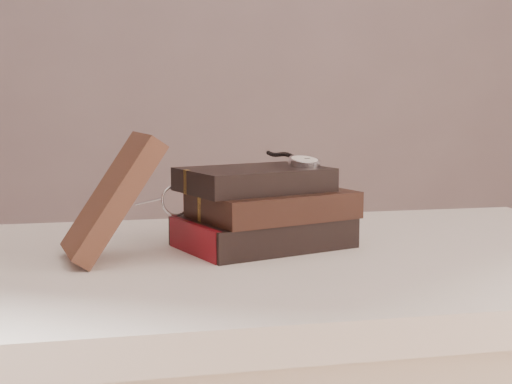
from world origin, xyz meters
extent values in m
cube|color=silver|center=(0.00, 0.35, 0.73)|extent=(1.00, 0.60, 0.04)
cube|color=white|center=(0.00, 0.35, 0.67)|extent=(0.88, 0.49, 0.08)
cube|color=black|center=(-0.02, 0.39, 0.77)|extent=(0.25, 0.21, 0.04)
cube|color=#F6E5C9|center=(-0.02, 0.40, 0.77)|extent=(0.24, 0.19, 0.03)
cube|color=gold|center=(-0.12, 0.38, 0.77)|extent=(0.01, 0.01, 0.04)
cube|color=maroon|center=(-0.12, 0.36, 0.77)|extent=(0.05, 0.13, 0.04)
cube|color=black|center=(-0.01, 0.39, 0.81)|extent=(0.23, 0.20, 0.04)
cube|color=#F6E5C9|center=(0.00, 0.39, 0.81)|extent=(0.23, 0.18, 0.03)
cube|color=gold|center=(-0.11, 0.38, 0.81)|extent=(0.01, 0.01, 0.04)
cube|color=black|center=(-0.03, 0.40, 0.84)|extent=(0.22, 0.18, 0.03)
cube|color=#F6E5C9|center=(-0.03, 0.40, 0.84)|extent=(0.21, 0.17, 0.02)
cube|color=gold|center=(-0.12, 0.39, 0.84)|extent=(0.01, 0.01, 0.03)
cube|color=#3B2016|center=(-0.22, 0.35, 0.83)|extent=(0.13, 0.12, 0.16)
cylinder|color=silver|center=(0.04, 0.40, 0.86)|extent=(0.06, 0.06, 0.02)
cylinder|color=white|center=(0.04, 0.40, 0.87)|extent=(0.05, 0.05, 0.01)
torus|color=silver|center=(0.04, 0.40, 0.87)|extent=(0.05, 0.05, 0.01)
cylinder|color=silver|center=(0.03, 0.42, 0.86)|extent=(0.01, 0.01, 0.01)
cube|color=black|center=(0.04, 0.41, 0.87)|extent=(0.00, 0.01, 0.00)
cube|color=black|center=(0.05, 0.40, 0.87)|extent=(0.01, 0.00, 0.00)
sphere|color=black|center=(0.03, 0.43, 0.87)|extent=(0.01, 0.01, 0.01)
sphere|color=black|center=(0.03, 0.44, 0.87)|extent=(0.01, 0.01, 0.01)
sphere|color=black|center=(0.03, 0.45, 0.87)|extent=(0.01, 0.01, 0.01)
sphere|color=black|center=(0.03, 0.46, 0.87)|extent=(0.01, 0.01, 0.01)
sphere|color=black|center=(0.03, 0.47, 0.87)|extent=(0.01, 0.01, 0.01)
sphere|color=black|center=(0.03, 0.48, 0.87)|extent=(0.01, 0.01, 0.01)
sphere|color=black|center=(0.02, 0.48, 0.87)|extent=(0.01, 0.01, 0.01)
sphere|color=black|center=(0.02, 0.49, 0.87)|extent=(0.01, 0.01, 0.01)
sphere|color=black|center=(0.02, 0.50, 0.87)|extent=(0.01, 0.01, 0.01)
sphere|color=black|center=(0.02, 0.51, 0.87)|extent=(0.01, 0.01, 0.01)
sphere|color=black|center=(0.02, 0.52, 0.87)|extent=(0.01, 0.01, 0.01)
torus|color=silver|center=(-0.13, 0.43, 0.81)|extent=(0.05, 0.03, 0.04)
torus|color=silver|center=(-0.09, 0.44, 0.81)|extent=(0.05, 0.03, 0.04)
cylinder|color=silver|center=(-0.11, 0.43, 0.81)|extent=(0.01, 0.01, 0.00)
cylinder|color=silver|center=(-0.17, 0.47, 0.81)|extent=(0.03, 0.09, 0.02)
cylinder|color=silver|center=(-0.09, 0.49, 0.81)|extent=(0.03, 0.09, 0.02)
camera|label=1|loc=(-0.24, -0.57, 0.95)|focal=51.68mm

